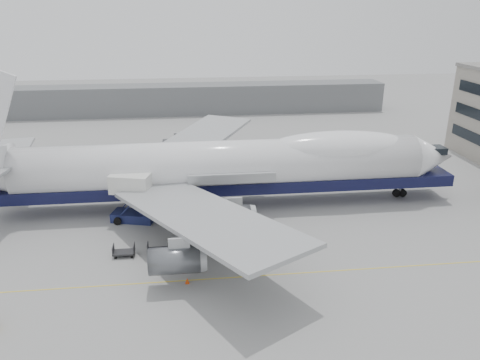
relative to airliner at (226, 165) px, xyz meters
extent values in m
plane|color=gray|center=(-0.64, -12.00, -5.62)|extent=(260.00, 260.00, 0.00)
cube|color=gold|center=(-0.64, -18.00, -5.62)|extent=(60.00, 0.15, 0.01)
cube|color=slate|center=(-10.64, 58.00, -2.12)|extent=(110.00, 8.00, 7.00)
cylinder|color=white|center=(-0.64, 0.00, 0.08)|extent=(52.00, 6.40, 6.40)
cube|color=black|center=(0.36, 0.00, -2.48)|extent=(60.00, 5.76, 1.50)
cone|color=white|center=(28.36, 0.00, 0.08)|extent=(6.00, 6.40, 6.40)
ellipsoid|color=white|center=(14.96, 0.00, 1.84)|extent=(20.67, 5.78, 4.56)
cube|color=#9EA0A3|center=(-3.64, -14.28, -0.52)|extent=(20.35, 26.74, 2.26)
cube|color=#9EA0A3|center=(-3.64, 14.28, -0.52)|extent=(20.35, 26.74, 2.26)
cylinder|color=#595B60|center=(-6.64, 19.00, -2.72)|extent=(4.80, 2.60, 2.60)
cylinder|color=#595B60|center=(-0.64, 10.00, -2.72)|extent=(4.80, 2.60, 2.60)
cylinder|color=#595B60|center=(-0.64, -10.00, -2.72)|extent=(4.80, 2.60, 2.60)
cylinder|color=#595B60|center=(-6.64, -19.00, -2.72)|extent=(4.80, 2.60, 2.60)
cylinder|color=slate|center=(24.36, 0.00, -4.37)|extent=(0.36, 0.36, 2.50)
cylinder|color=black|center=(24.36, 0.00, -5.07)|extent=(1.10, 0.45, 1.10)
cylinder|color=slate|center=(-3.64, -3.00, -4.37)|extent=(0.36, 0.36, 2.50)
cylinder|color=black|center=(-3.64, -3.00, -5.07)|extent=(1.10, 0.45, 1.10)
cylinder|color=slate|center=(-3.64, 3.00, -4.37)|extent=(0.36, 0.36, 2.50)
cylinder|color=black|center=(-3.64, 3.00, -5.07)|extent=(1.10, 0.45, 1.10)
cube|color=#19204D|center=(-12.03, -3.50, -5.05)|extent=(5.65, 3.76, 1.14)
cube|color=silver|center=(-12.03, -3.50, -0.62)|extent=(5.30, 3.85, 2.28)
cube|color=#19204D|center=(-12.03, -4.64, -2.82)|extent=(3.59, 1.09, 4.08)
cube|color=#19204D|center=(-12.03, -2.36, -2.82)|extent=(3.59, 1.09, 4.08)
cube|color=slate|center=(-12.03, -1.84, -0.62)|extent=(2.72, 1.85, 0.15)
cylinder|color=black|center=(-13.89, -4.54, -5.16)|extent=(0.93, 0.36, 0.93)
cylinder|color=black|center=(-13.89, -2.46, -5.16)|extent=(0.93, 0.36, 0.93)
cylinder|color=black|center=(-10.16, -4.54, -5.16)|extent=(0.93, 0.36, 0.93)
cylinder|color=black|center=(-10.16, -2.46, -5.16)|extent=(0.93, 0.36, 0.93)
cone|color=#E4440C|center=(-5.55, -18.47, -5.33)|extent=(0.38, 0.38, 0.59)
cube|color=#E4440C|center=(-5.55, -18.47, -5.61)|extent=(0.40, 0.40, 0.03)
cube|color=#2D2D30|center=(-12.22, -12.41, -5.17)|extent=(2.30, 1.35, 0.18)
cube|color=#2D2D30|center=(-13.32, -12.41, -4.77)|extent=(0.08, 1.35, 0.90)
cube|color=#2D2D30|center=(-11.12, -12.41, -4.77)|extent=(0.08, 1.35, 0.90)
cylinder|color=black|center=(-13.07, -12.96, -5.47)|extent=(0.30, 0.12, 0.30)
cylinder|color=black|center=(-13.07, -11.86, -5.47)|extent=(0.30, 0.12, 0.30)
cylinder|color=black|center=(-11.37, -12.96, -5.47)|extent=(0.30, 0.12, 0.30)
cylinder|color=black|center=(-11.37, -11.86, -5.47)|extent=(0.30, 0.12, 0.30)
cube|color=#2D2D30|center=(-8.58, -12.41, -5.17)|extent=(2.30, 1.35, 0.18)
cube|color=#2D2D30|center=(-9.68, -12.41, -4.77)|extent=(0.08, 1.35, 0.90)
cube|color=#2D2D30|center=(-7.48, -12.41, -4.77)|extent=(0.08, 1.35, 0.90)
cylinder|color=black|center=(-9.43, -12.96, -5.47)|extent=(0.30, 0.12, 0.30)
cylinder|color=black|center=(-9.43, -11.86, -5.47)|extent=(0.30, 0.12, 0.30)
cylinder|color=black|center=(-7.73, -12.96, -5.47)|extent=(0.30, 0.12, 0.30)
cylinder|color=black|center=(-7.73, -11.86, -5.47)|extent=(0.30, 0.12, 0.30)
cube|color=#2D2D30|center=(-4.95, -12.41, -5.17)|extent=(2.30, 1.35, 0.18)
cube|color=#2D2D30|center=(-6.05, -12.41, -4.77)|extent=(0.08, 1.35, 0.90)
cube|color=#2D2D30|center=(-3.85, -12.41, -4.77)|extent=(0.08, 1.35, 0.90)
cylinder|color=black|center=(-5.80, -12.96, -5.47)|extent=(0.30, 0.12, 0.30)
cylinder|color=black|center=(-5.80, -11.86, -5.47)|extent=(0.30, 0.12, 0.30)
cylinder|color=black|center=(-4.10, -12.96, -5.47)|extent=(0.30, 0.12, 0.30)
cylinder|color=black|center=(-4.10, -11.86, -5.47)|extent=(0.30, 0.12, 0.30)
cube|color=#2D2D30|center=(-1.31, -12.41, -5.17)|extent=(2.30, 1.35, 0.18)
cube|color=#2D2D30|center=(-2.41, -12.41, -4.77)|extent=(0.08, 1.35, 0.90)
cube|color=#2D2D30|center=(-0.21, -12.41, -4.77)|extent=(0.08, 1.35, 0.90)
cylinder|color=black|center=(-2.16, -12.96, -5.47)|extent=(0.30, 0.12, 0.30)
cylinder|color=black|center=(-2.16, -11.86, -5.47)|extent=(0.30, 0.12, 0.30)
cylinder|color=black|center=(-0.46, -12.96, -5.47)|extent=(0.30, 0.12, 0.30)
cylinder|color=black|center=(-0.46, -11.86, -5.47)|extent=(0.30, 0.12, 0.30)
cube|color=#2D2D30|center=(2.33, -12.41, -5.17)|extent=(2.30, 1.35, 0.18)
cube|color=#2D2D30|center=(1.23, -12.41, -4.77)|extent=(0.08, 1.35, 0.90)
cube|color=#2D2D30|center=(3.43, -12.41, -4.77)|extent=(0.08, 1.35, 0.90)
cylinder|color=black|center=(1.48, -12.96, -5.47)|extent=(0.30, 0.12, 0.30)
cylinder|color=black|center=(1.48, -11.86, -5.47)|extent=(0.30, 0.12, 0.30)
cylinder|color=black|center=(3.18, -12.96, -5.47)|extent=(0.30, 0.12, 0.30)
cylinder|color=black|center=(3.18, -11.86, -5.47)|extent=(0.30, 0.12, 0.30)
cube|color=#2D2D30|center=(5.97, -12.41, -5.17)|extent=(2.30, 1.35, 0.18)
cube|color=#2D2D30|center=(4.87, -12.41, -4.77)|extent=(0.08, 1.35, 0.90)
cube|color=#2D2D30|center=(7.07, -12.41, -4.77)|extent=(0.08, 1.35, 0.90)
cylinder|color=black|center=(5.12, -12.96, -5.47)|extent=(0.30, 0.12, 0.30)
cylinder|color=black|center=(5.12, -11.86, -5.47)|extent=(0.30, 0.12, 0.30)
cylinder|color=black|center=(6.82, -12.96, -5.47)|extent=(0.30, 0.12, 0.30)
cylinder|color=black|center=(6.82, -11.86, -5.47)|extent=(0.30, 0.12, 0.30)
camera|label=1|loc=(-5.06, -57.73, 19.70)|focal=35.00mm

